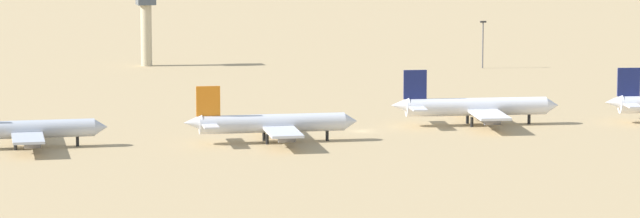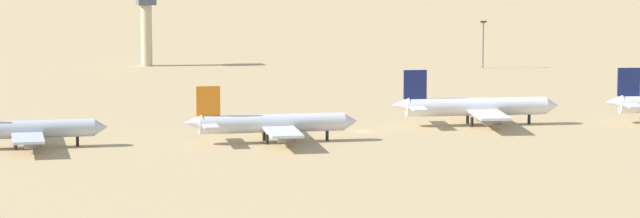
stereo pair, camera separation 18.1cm
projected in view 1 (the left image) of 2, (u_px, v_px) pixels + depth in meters
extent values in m
plane|color=tan|center=(363.00, 131.00, 369.57)|extent=(4000.00, 4000.00, 0.00)
cylinder|color=silver|center=(22.00, 129.00, 346.61)|extent=(29.79, 5.65, 3.70)
cone|color=silver|center=(101.00, 127.00, 349.81)|extent=(3.00, 3.69, 3.52)
cube|color=silver|center=(27.00, 132.00, 346.87)|extent=(8.23, 29.96, 0.52)
cylinder|color=slate|center=(30.00, 133.00, 353.97)|extent=(3.46, 2.25, 2.04)
cylinder|color=slate|center=(32.00, 143.00, 340.51)|extent=(3.46, 2.25, 2.04)
cylinder|color=black|center=(78.00, 142.00, 349.25)|extent=(0.65, 0.65, 2.04)
cylinder|color=black|center=(15.00, 142.00, 348.89)|extent=(0.65, 0.65, 2.04)
cylinder|color=black|center=(16.00, 145.00, 344.58)|extent=(0.65, 0.65, 2.04)
cylinder|color=silver|center=(272.00, 123.00, 354.00)|extent=(30.91, 6.63, 3.84)
cone|color=silver|center=(351.00, 121.00, 356.91)|extent=(3.20, 3.89, 3.64)
cone|color=silver|center=(193.00, 123.00, 351.01)|extent=(4.12, 3.60, 3.26)
cube|color=orange|center=(208.00, 101.00, 350.94)|extent=(5.01, 0.93, 6.23)
cube|color=silver|center=(206.00, 120.00, 355.34)|extent=(3.65, 6.77, 0.35)
cube|color=silver|center=(210.00, 126.00, 347.86)|extent=(3.65, 6.77, 0.35)
cube|color=silver|center=(277.00, 126.00, 354.25)|extent=(9.30, 31.16, 0.54)
cylinder|color=slate|center=(276.00, 127.00, 361.61)|extent=(3.63, 2.42, 2.11)
cylinder|color=slate|center=(287.00, 137.00, 347.59)|extent=(3.63, 2.42, 2.11)
cylinder|color=black|center=(327.00, 136.00, 356.45)|extent=(0.67, 0.67, 2.11)
cylinder|color=black|center=(264.00, 136.00, 356.41)|extent=(0.67, 0.67, 2.11)
cylinder|color=black|center=(267.00, 139.00, 351.92)|extent=(0.67, 0.67, 2.11)
cylinder|color=white|center=(476.00, 107.00, 377.55)|extent=(32.02, 8.58, 3.97)
cone|color=white|center=(552.00, 105.00, 379.63)|extent=(3.50, 4.17, 3.77)
cone|color=white|center=(400.00, 105.00, 375.38)|extent=(4.42, 3.92, 3.38)
cube|color=navy|center=(415.00, 84.00, 375.13)|extent=(5.18, 1.25, 6.46)
cube|color=white|center=(412.00, 104.00, 379.72)|extent=(4.13, 7.15, 0.36)
cube|color=white|center=(418.00, 108.00, 371.91)|extent=(4.13, 7.15, 0.36)
cube|color=white|center=(481.00, 109.00, 377.75)|extent=(11.33, 32.43, 0.56)
cylinder|color=slate|center=(478.00, 111.00, 385.39)|extent=(3.86, 2.68, 2.18)
cylinder|color=slate|center=(492.00, 120.00, 370.75)|extent=(3.86, 2.68, 2.18)
cylinder|color=black|center=(529.00, 119.00, 379.44)|extent=(0.70, 0.70, 2.18)
cylinder|color=black|center=(467.00, 119.00, 380.15)|extent=(0.70, 0.70, 2.18)
cylinder|color=black|center=(472.00, 122.00, 375.46)|extent=(0.70, 0.70, 2.18)
cone|color=white|center=(613.00, 102.00, 380.47)|extent=(4.50, 4.03, 3.35)
cube|color=navy|center=(629.00, 82.00, 380.09)|extent=(5.12, 1.45, 6.40)
cube|color=white|center=(624.00, 101.00, 384.65)|extent=(4.35, 7.17, 0.35)
cube|color=white|center=(633.00, 105.00, 376.88)|extent=(4.35, 7.17, 0.35)
cylinder|color=#C6B793|center=(146.00, 35.00, 489.69)|extent=(3.20, 3.20, 17.77)
cylinder|color=#59595E|center=(483.00, 45.00, 484.24)|extent=(0.36, 0.36, 13.10)
cube|color=#333333|center=(483.00, 22.00, 483.28)|extent=(1.80, 0.50, 0.50)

